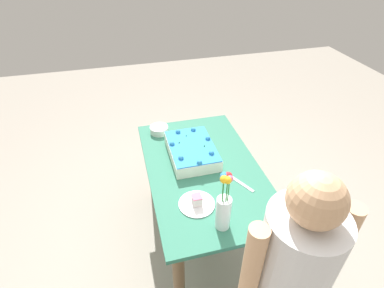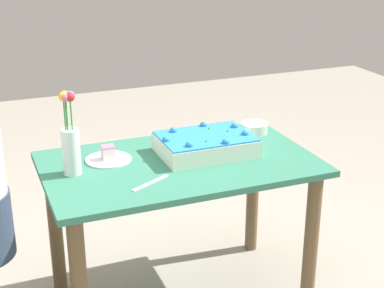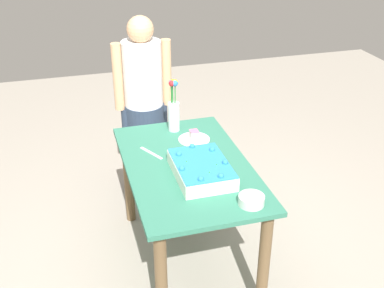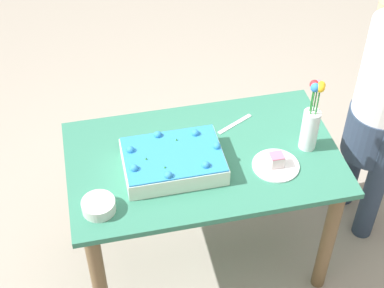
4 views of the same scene
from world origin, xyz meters
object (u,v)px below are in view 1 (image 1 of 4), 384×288
object	(u,v)px
cake_knife	(241,183)
flower_vase	(224,206)
serving_plate_with_slice	(197,202)
sheet_cake	(192,150)
person_standing	(286,286)
fruit_bowl	(159,130)

from	to	relation	value
cake_knife	flower_vase	world-z (taller)	flower_vase
serving_plate_with_slice	cake_knife	size ratio (longest dim) A/B	1.02
sheet_cake	flower_vase	distance (m)	0.66
person_standing	sheet_cake	bearing A→B (deg)	7.40
cake_knife	flower_vase	bearing A→B (deg)	114.20
flower_vase	cake_knife	bearing A→B (deg)	142.11
fruit_bowl	person_standing	distance (m)	1.48
sheet_cake	cake_knife	world-z (taller)	sheet_cake
flower_vase	fruit_bowl	size ratio (longest dim) A/B	2.64
serving_plate_with_slice	person_standing	size ratio (longest dim) A/B	0.15
fruit_bowl	flower_vase	bearing A→B (deg)	10.47
cake_knife	person_standing	world-z (taller)	person_standing
cake_knife	fruit_bowl	bearing A→B (deg)	2.16
person_standing	cake_knife	bearing A→B (deg)	-7.27
sheet_cake	fruit_bowl	distance (m)	0.40
fruit_bowl	cake_knife	bearing A→B (deg)	30.08
sheet_cake	serving_plate_with_slice	distance (m)	0.47
sheet_cake	flower_vase	xyz separation A→B (m)	(0.65, 0.01, 0.11)
serving_plate_with_slice	cake_knife	world-z (taller)	serving_plate_with_slice
cake_knife	person_standing	distance (m)	0.74
sheet_cake	serving_plate_with_slice	xyz separation A→B (m)	(0.46, -0.09, -0.03)
cake_knife	person_standing	bearing A→B (deg)	144.82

